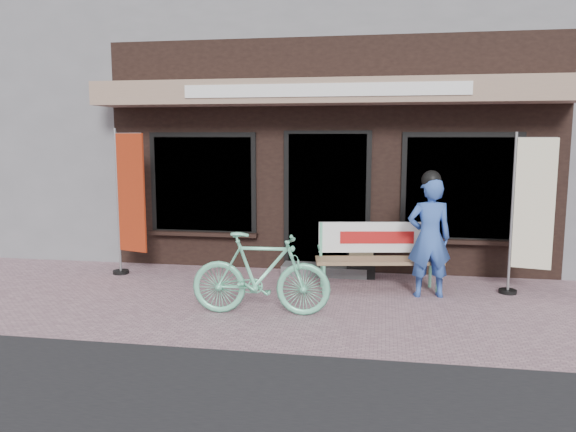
% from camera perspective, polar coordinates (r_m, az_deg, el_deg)
% --- Properties ---
extents(ground, '(70.00, 70.00, 0.00)m').
position_cam_1_polar(ground, '(7.04, 2.26, -9.37)').
color(ground, '#A47D88').
rests_on(ground, ground).
extents(storefront, '(7.00, 6.77, 6.00)m').
position_cam_1_polar(storefront, '(11.69, 5.56, 12.39)').
color(storefront, black).
rests_on(storefront, ground).
extents(bench, '(1.76, 0.72, 0.93)m').
position_cam_1_polar(bench, '(7.86, 9.11, -3.51)').
color(bench, '#6DD5A7').
rests_on(bench, ground).
extents(person, '(0.63, 0.47, 1.68)m').
position_cam_1_polar(person, '(7.60, 14.17, -1.91)').
color(person, '#3156AB').
rests_on(person, ground).
extents(bicycle, '(1.68, 0.58, 1.00)m').
position_cam_1_polar(bicycle, '(6.69, -2.77, -5.88)').
color(bicycle, '#6DD5A7').
rests_on(bicycle, ground).
extents(nobori_red, '(0.66, 0.33, 2.23)m').
position_cam_1_polar(nobori_red, '(8.78, -15.84, 1.51)').
color(nobori_red, gray).
rests_on(nobori_red, ground).
extents(nobori_cream, '(0.65, 0.28, 2.17)m').
position_cam_1_polar(nobori_cream, '(8.04, 23.37, 0.34)').
color(nobori_cream, gray).
rests_on(nobori_cream, ground).
extents(menu_stand, '(0.42, 0.10, 0.84)m').
position_cam_1_polar(menu_stand, '(8.40, 7.46, -3.51)').
color(menu_stand, black).
rests_on(menu_stand, ground).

